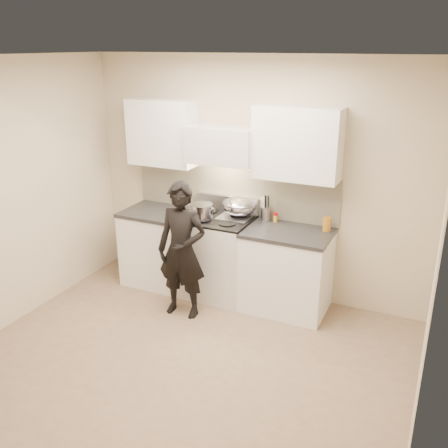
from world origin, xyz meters
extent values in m
plane|color=#8A735C|center=(0.00, 0.00, 0.00)|extent=(4.00, 4.00, 0.00)
cube|color=beige|center=(0.00, 1.75, 1.35)|extent=(4.00, 0.04, 2.70)
cube|color=beige|center=(0.00, -1.75, 1.35)|extent=(4.00, 0.04, 2.70)
cube|color=beige|center=(-2.00, 0.00, 1.35)|extent=(0.04, 3.50, 2.70)
cube|color=beige|center=(2.00, 0.00, 1.35)|extent=(0.04, 3.50, 2.70)
cube|color=white|center=(0.00, 0.00, 2.69)|extent=(4.00, 3.50, 0.02)
cube|color=beige|center=(-0.25, 1.74, 1.19)|extent=(2.50, 0.02, 0.53)
cube|color=#ACACB3|center=(-0.30, 1.70, 1.03)|extent=(0.76, 0.08, 0.20)
cube|color=silver|center=(-0.30, 1.55, 1.75)|extent=(0.76, 0.40, 0.40)
cylinder|color=#B6B3C9|center=(-0.30, 1.37, 1.57)|extent=(0.66, 0.02, 0.02)
cube|color=white|center=(0.53, 1.58, 1.83)|extent=(0.90, 0.33, 0.75)
cube|color=white|center=(-1.08, 1.58, 1.83)|extent=(0.80, 0.33, 0.75)
cube|color=beige|center=(0.13, 1.73, 1.10)|extent=(0.08, 0.01, 0.12)
cube|color=silver|center=(-0.30, 1.43, 0.46)|extent=(0.76, 0.65, 0.92)
cube|color=black|center=(-0.30, 1.43, 0.93)|extent=(0.76, 0.65, 0.02)
cube|color=silver|center=(-0.14, 1.54, 0.95)|extent=(0.36, 0.34, 0.01)
cylinder|color=#B6B3C9|center=(-0.30, 1.13, 0.78)|extent=(0.62, 0.02, 0.02)
cylinder|color=black|center=(-0.48, 1.28, 0.95)|extent=(0.18, 0.18, 0.01)
cylinder|color=black|center=(-0.12, 1.28, 0.95)|extent=(0.18, 0.18, 0.01)
cylinder|color=black|center=(-0.48, 1.57, 0.95)|extent=(0.18, 0.18, 0.01)
cylinder|color=black|center=(-0.12, 1.57, 0.95)|extent=(0.18, 0.18, 0.01)
cube|color=white|center=(0.53, 1.43, 0.44)|extent=(0.90, 0.65, 0.88)
cube|color=black|center=(0.53, 1.43, 0.90)|extent=(0.92, 0.67, 0.04)
cube|color=white|center=(-1.08, 1.43, 0.44)|extent=(0.80, 0.65, 0.88)
cube|color=black|center=(-1.08, 1.43, 0.90)|extent=(0.82, 0.67, 0.04)
ellipsoid|color=#B6B3C9|center=(-0.10, 1.57, 1.06)|extent=(0.36, 0.36, 0.20)
torus|color=#B6B3C9|center=(-0.10, 1.57, 1.11)|extent=(0.38, 0.38, 0.02)
ellipsoid|color=beige|center=(-0.10, 1.57, 1.05)|extent=(0.21, 0.21, 0.09)
cylinder|color=beige|center=(-0.15, 1.42, 1.17)|extent=(0.15, 0.24, 0.20)
cylinder|color=#B6B3C9|center=(-0.44, 1.30, 1.04)|extent=(0.29, 0.29, 0.16)
cube|color=#B6B3C9|center=(-0.59, 1.33, 1.10)|extent=(0.06, 0.04, 0.01)
cube|color=#B6B3C9|center=(-0.29, 1.27, 1.10)|extent=(0.06, 0.04, 0.01)
cylinder|color=#ACACB3|center=(0.19, 1.65, 1.00)|extent=(0.11, 0.11, 0.15)
cylinder|color=black|center=(0.21, 1.65, 1.07)|extent=(0.01, 0.01, 0.27)
cylinder|color=beige|center=(0.20, 1.67, 1.07)|extent=(0.01, 0.01, 0.27)
cylinder|color=#ACACB3|center=(0.18, 1.67, 1.07)|extent=(0.01, 0.01, 0.27)
cylinder|color=black|center=(0.17, 1.66, 1.07)|extent=(0.01, 0.01, 0.27)
cylinder|color=#ACACB3|center=(0.16, 1.64, 1.07)|extent=(0.01, 0.01, 0.27)
cylinder|color=beige|center=(0.17, 1.63, 1.07)|extent=(0.01, 0.01, 0.27)
cylinder|color=black|center=(0.19, 1.62, 1.07)|extent=(0.01, 0.01, 0.27)
cylinder|color=#ACACB3|center=(0.21, 1.63, 1.07)|extent=(0.01, 0.01, 0.27)
cylinder|color=gold|center=(0.31, 1.64, 0.96)|extent=(0.04, 0.04, 0.08)
cylinder|color=#BE0003|center=(0.31, 1.64, 1.01)|extent=(0.05, 0.05, 0.03)
cylinder|color=#B6711A|center=(0.89, 1.60, 0.99)|extent=(0.09, 0.09, 0.15)
imported|color=black|center=(-0.45, 0.85, 0.74)|extent=(0.56, 0.39, 1.48)
camera|label=1|loc=(1.98, -3.35, 2.80)|focal=40.00mm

